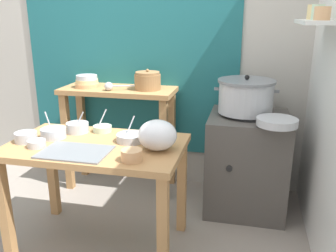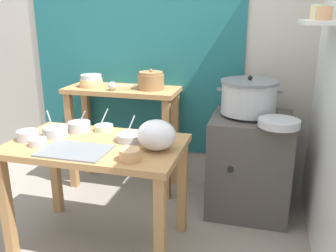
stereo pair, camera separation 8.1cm
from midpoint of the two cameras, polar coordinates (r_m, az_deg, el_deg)
The scene contains 19 objects.
ground_plane at distance 2.64m, azimuth -8.61°, elevation -17.39°, with size 9.00×9.00×0.00m, color gray.
wall_back at distance 3.19m, azimuth -0.24°, elevation 13.88°, with size 4.40×0.12×2.60m.
prep_table at distance 2.35m, azimuth -10.22°, elevation -5.17°, with size 1.10×0.66×0.72m.
back_shelf_table at distance 3.12m, azimuth -6.44°, elevation 2.07°, with size 0.96×0.40×0.90m.
stove_block at distance 2.90m, azimuth 13.55°, elevation -5.77°, with size 0.60×0.61×0.78m.
steamer_pot at distance 2.76m, azimuth 13.50°, elevation 4.52°, with size 0.48×0.43×0.29m.
clay_pot at distance 2.98m, azimuth -1.92°, elevation 7.18°, with size 0.22×0.22×0.17m.
bowl_stack_enamel at distance 3.15m, azimuth -11.33°, elevation 7.00°, with size 0.20×0.20×0.10m.
ladle at distance 2.98m, azimuth -7.78°, elevation 6.32°, with size 0.29×0.13×0.07m.
serving_tray at distance 2.19m, azimuth -13.53°, elevation -3.82°, with size 0.40×0.28×0.01m, color slate.
plastic_bag at distance 2.13m, azimuth -0.75°, elevation -1.44°, with size 0.23×0.22×0.18m, color white.
wide_pan at distance 2.50m, azimuth 18.06°, elevation 0.44°, with size 0.27×0.27×0.05m, color #B7BABF.
prep_bowl_0 at distance 2.48m, azimuth -16.57°, elevation -0.80°, with size 0.16×0.16×0.18m.
prep_bowl_1 at distance 2.52m, azimuth -9.22°, elevation -0.23°, with size 0.13×0.13×0.15m.
prep_bowl_2 at distance 2.00m, azimuth -4.95°, elevation -4.49°, with size 0.12×0.12×0.06m.
prep_bowl_3 at distance 2.30m, azimuth -4.94°, elevation -1.72°, with size 0.18×0.18×0.16m.
prep_bowl_4 at distance 2.54m, azimuth -12.99°, elevation -0.02°, with size 0.15×0.15×0.14m.
prep_bowl_5 at distance 2.34m, azimuth -19.02°, elevation -2.36°, with size 0.11×0.11×0.04m.
prep_bowl_6 at distance 2.46m, azimuth -20.46°, elevation -1.34°, with size 0.14×0.14×0.06m.
Camera 2 is at (0.96, -1.96, 1.50)m, focal length 38.46 mm.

